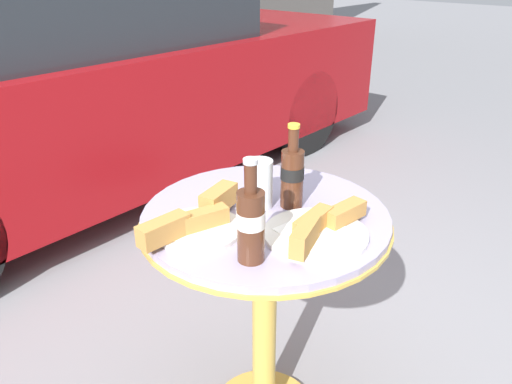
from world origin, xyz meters
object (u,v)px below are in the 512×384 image
at_px(lunch_plate_near, 318,229).
at_px(parked_car, 82,83).
at_px(bistro_table, 265,266).
at_px(cola_bottle_left, 292,175).
at_px(cola_bottle_right, 251,222).
at_px(lunch_plate_far, 197,221).
at_px(drinking_glass, 259,186).

height_order(lunch_plate_near, parked_car, parked_car).
xyz_separation_m(bistro_table, lunch_plate_near, (-0.01, -0.17, 0.19)).
distance_m(cola_bottle_left, parked_car, 2.21).
distance_m(cola_bottle_left, cola_bottle_right, 0.28).
relative_size(bistro_table, parked_car, 0.18).
relative_size(cola_bottle_left, cola_bottle_right, 0.95).
bearing_deg(lunch_plate_far, lunch_plate_near, -55.52).
xyz_separation_m(drinking_glass, lunch_plate_near, (-0.03, -0.21, -0.04)).
relative_size(lunch_plate_far, parked_car, 0.08).
height_order(lunch_plate_near, lunch_plate_far, same).
bearing_deg(lunch_plate_near, drinking_glass, 81.79).
bearing_deg(cola_bottle_left, bistro_table, 161.56).
distance_m(drinking_glass, lunch_plate_near, 0.22).
bearing_deg(parked_car, cola_bottle_left, -106.74).
relative_size(cola_bottle_left, lunch_plate_far, 0.71).
relative_size(cola_bottle_right, parked_car, 0.06).
height_order(bistro_table, cola_bottle_left, cola_bottle_left).
bearing_deg(drinking_glass, cola_bottle_right, -143.33).
bearing_deg(lunch_plate_far, cola_bottle_right, -93.23).
relative_size(bistro_table, lunch_plate_far, 2.29).
relative_size(lunch_plate_near, lunch_plate_far, 0.91).
bearing_deg(parked_car, cola_bottle_right, -112.28).
bearing_deg(lunch_plate_near, cola_bottle_right, 162.33).
xyz_separation_m(cola_bottle_left, lunch_plate_near, (-0.09, -0.15, -0.07)).
bearing_deg(cola_bottle_left, lunch_plate_near, -121.14).
height_order(lunch_plate_far, parked_car, parked_car).
distance_m(cola_bottle_left, lunch_plate_far, 0.28).
relative_size(bistro_table, cola_bottle_left, 3.23).
distance_m(bistro_table, cola_bottle_right, 0.34).
bearing_deg(lunch_plate_near, cola_bottle_left, 58.86).
bearing_deg(cola_bottle_right, cola_bottle_left, 19.04).
relative_size(bistro_table, drinking_glass, 5.63).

